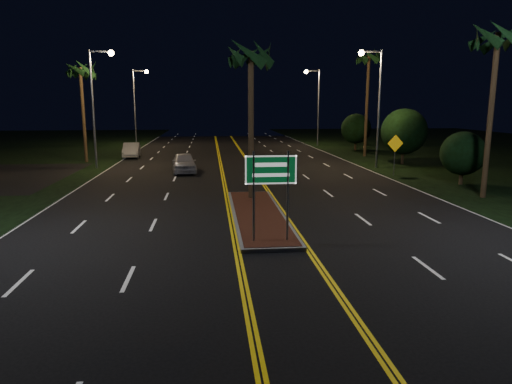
{
  "coord_description": "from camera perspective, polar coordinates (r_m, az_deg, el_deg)",
  "views": [
    {
      "loc": [
        -2.09,
        -12.71,
        4.92
      ],
      "look_at": [
        -0.51,
        2.94,
        1.9
      ],
      "focal_mm": 32.0,
      "sensor_mm": 36.0,
      "label": 1
    }
  ],
  "objects": [
    {
      "name": "palm_right_near",
      "position": [
        27.19,
        28.0,
        16.61
      ],
      "size": [
        2.4,
        2.4,
        9.3
      ],
      "color": "#382819",
      "rests_on": "ground"
    },
    {
      "name": "shrub_mid",
      "position": [
        40.14,
        18.01,
        7.21
      ],
      "size": [
        3.78,
        3.78,
        4.62
      ],
      "color": "#382819",
      "rests_on": "ground"
    },
    {
      "name": "streetlight_right_far",
      "position": [
        56.16,
        7.45,
        11.53
      ],
      "size": [
        1.91,
        0.44,
        9.0
      ],
      "color": "gray",
      "rests_on": "ground"
    },
    {
      "name": "shrub_near",
      "position": [
        31.06,
        24.46,
        4.41
      ],
      "size": [
        2.7,
        2.7,
        3.3
      ],
      "color": "#382819",
      "rests_on": "ground"
    },
    {
      "name": "median_island",
      "position": [
        20.4,
        0.26,
        -2.84
      ],
      "size": [
        2.25,
        10.25,
        0.17
      ],
      "color": "gray",
      "rests_on": "ground"
    },
    {
      "name": "car_far",
      "position": [
        44.95,
        -15.3,
        5.23
      ],
      "size": [
        2.48,
        4.96,
        1.6
      ],
      "primitive_type": "imported",
      "rotation": [
        0.0,
        0.0,
        0.09
      ],
      "color": "#B1B4BB",
      "rests_on": "ground"
    },
    {
      "name": "highway_sign",
      "position": [
        15.84,
        1.87,
        1.73
      ],
      "size": [
        1.8,
        0.08,
        3.2
      ],
      "color": "gray",
      "rests_on": "ground"
    },
    {
      "name": "warning_sign",
      "position": [
        33.45,
        16.99,
        5.2
      ],
      "size": [
        1.19,
        0.2,
        2.86
      ],
      "rotation": [
        0.0,
        0.0,
        0.14
      ],
      "color": "gray",
      "rests_on": "ground"
    },
    {
      "name": "streetlight_left_far",
      "position": [
        57.35,
        -14.61,
        11.26
      ],
      "size": [
        1.91,
        0.44,
        9.0
      ],
      "color": "gray",
      "rests_on": "ground"
    },
    {
      "name": "streetlight_left_mid",
      "position": [
        37.69,
        -19.24,
        11.4
      ],
      "size": [
        1.91,
        0.44,
        9.0
      ],
      "color": "gray",
      "rests_on": "ground"
    },
    {
      "name": "palm_left_far",
      "position": [
        42.19,
        -21.12,
        14.0
      ],
      "size": [
        2.4,
        2.4,
        8.8
      ],
      "color": "#382819",
      "rests_on": "ground"
    },
    {
      "name": "ground",
      "position": [
        13.78,
        3.37,
        -10.06
      ],
      "size": [
        120.0,
        120.0,
        0.0
      ],
      "primitive_type": "plane",
      "color": "black",
      "rests_on": "ground"
    },
    {
      "name": "streetlight_right_mid",
      "position": [
        36.96,
        14.63,
        11.67
      ],
      "size": [
        1.91,
        0.44,
        9.0
      ],
      "color": "gray",
      "rests_on": "ground"
    },
    {
      "name": "palm_right_far",
      "position": [
        45.42,
        13.93,
        15.9
      ],
      "size": [
        2.4,
        2.4,
        10.3
      ],
      "color": "#382819",
      "rests_on": "ground"
    },
    {
      "name": "car_near",
      "position": [
        34.07,
        -9.0,
        3.85
      ],
      "size": [
        2.62,
        5.2,
        1.67
      ],
      "primitive_type": "imported",
      "rotation": [
        0.0,
        0.0,
        0.09
      ],
      "color": "silver",
      "rests_on": "ground"
    },
    {
      "name": "palm_median",
      "position": [
        23.42,
        -0.66,
        16.64
      ],
      "size": [
        2.4,
        2.4,
        8.3
      ],
      "color": "#382819",
      "rests_on": "ground"
    },
    {
      "name": "shrub_far",
      "position": [
        51.3,
        12.39,
        7.73
      ],
      "size": [
        3.24,
        3.24,
        3.96
      ],
      "color": "#382819",
      "rests_on": "ground"
    }
  ]
}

